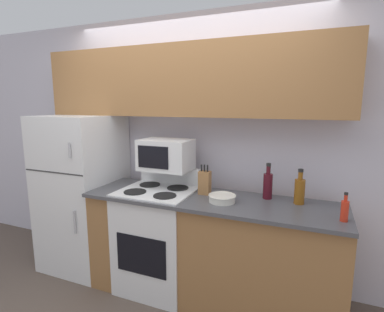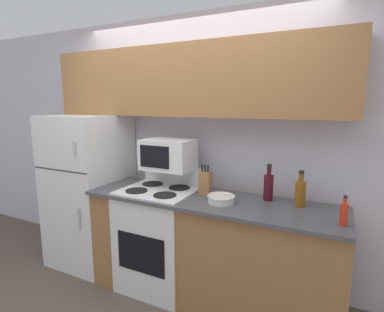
{
  "view_description": "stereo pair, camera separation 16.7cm",
  "coord_description": "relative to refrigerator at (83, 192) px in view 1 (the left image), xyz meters",
  "views": [
    {
      "loc": [
        1.15,
        -2.0,
        1.71
      ],
      "look_at": [
        0.21,
        0.26,
        1.28
      ],
      "focal_mm": 28.0,
      "sensor_mm": 36.0,
      "label": 1
    },
    {
      "loc": [
        1.3,
        -1.93,
        1.71
      ],
      "look_at": [
        0.21,
        0.26,
        1.28
      ],
      "focal_mm": 28.0,
      "sensor_mm": 36.0,
      "label": 2
    }
  ],
  "objects": [
    {
      "name": "ground_plane",
      "position": [
        1.07,
        -0.36,
        -0.8
      ],
      "size": [
        12.0,
        12.0,
        0.0
      ],
      "primitive_type": "plane",
      "color": "brown"
    },
    {
      "name": "wall_back",
      "position": [
        1.07,
        0.39,
        0.48
      ],
      "size": [
        8.0,
        0.05,
        2.55
      ],
      "color": "silver",
      "rests_on": "ground_plane"
    },
    {
      "name": "lower_cabinets",
      "position": [
        1.43,
        -0.07,
        -0.33
      ],
      "size": [
        2.14,
        0.62,
        0.93
      ],
      "color": "#9E6B3D",
      "rests_on": "ground_plane"
    },
    {
      "name": "refrigerator",
      "position": [
        0.0,
        0.0,
        0.0
      ],
      "size": [
        0.72,
        0.74,
        1.59
      ],
      "color": "white",
      "rests_on": "ground_plane"
    },
    {
      "name": "upper_cabinets",
      "position": [
        1.07,
        0.21,
        1.11
      ],
      "size": [
        2.86,
        0.31,
        0.64
      ],
      "color": "#9E6B3D",
      "rests_on": "refrigerator"
    },
    {
      "name": "stove",
      "position": [
        0.93,
        -0.08,
        -0.31
      ],
      "size": [
        0.65,
        0.6,
        1.1
      ],
      "color": "white",
      "rests_on": "ground_plane"
    },
    {
      "name": "microwave",
      "position": [
        0.97,
        0.04,
        0.45
      ],
      "size": [
        0.46,
        0.32,
        0.28
      ],
      "color": "white",
      "rests_on": "stove"
    },
    {
      "name": "knife_block",
      "position": [
        1.36,
        0.01,
        0.24
      ],
      "size": [
        0.1,
        0.08,
        0.26
      ],
      "color": "#9E6B3D",
      "rests_on": "lower_cabinets"
    },
    {
      "name": "bowl",
      "position": [
        1.56,
        -0.13,
        0.17
      ],
      "size": [
        0.22,
        0.22,
        0.06
      ],
      "color": "silver",
      "rests_on": "lower_cabinets"
    },
    {
      "name": "bottle_hot_sauce",
      "position": [
        2.43,
        -0.2,
        0.21
      ],
      "size": [
        0.05,
        0.05,
        0.2
      ],
      "color": "red",
      "rests_on": "lower_cabinets"
    },
    {
      "name": "bottle_whiskey",
      "position": [
        2.13,
        0.06,
        0.24
      ],
      "size": [
        0.08,
        0.08,
        0.28
      ],
      "color": "brown",
      "rests_on": "lower_cabinets"
    },
    {
      "name": "bottle_wine_red",
      "position": [
        1.88,
        0.09,
        0.25
      ],
      "size": [
        0.08,
        0.08,
        0.3
      ],
      "color": "#470F19",
      "rests_on": "lower_cabinets"
    }
  ]
}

